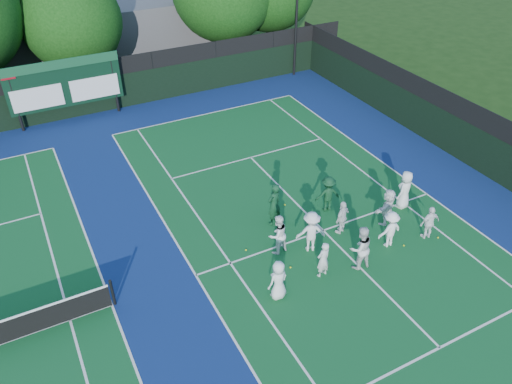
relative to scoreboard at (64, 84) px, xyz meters
name	(u,v)px	position (x,y,z in m)	size (l,w,h in m)	color
ground	(338,245)	(7.01, -15.59, -2.19)	(120.00, 120.00, 0.00)	#17340E
court_apron	(182,280)	(1.01, -14.59, -2.19)	(34.00, 32.00, 0.01)	navy
near_court	(323,230)	(7.01, -14.59, -2.18)	(11.05, 23.85, 0.01)	#105023
back_fence	(85,92)	(1.01, 0.41, -0.83)	(34.00, 0.08, 3.00)	black
divider_fence_right	(491,149)	(16.01, -14.59, -0.83)	(0.08, 32.00, 3.00)	black
scoreboard	(64,84)	(0.00, 0.00, 0.00)	(6.00, 0.21, 3.55)	black
clubhouse	(117,31)	(5.01, 8.41, -0.19)	(18.00, 6.00, 4.00)	#55555A
tree_c	(74,23)	(1.69, 3.99, 1.98)	(5.78, 5.78, 7.21)	black
tennis_ball_0	(290,267)	(4.74, -15.83, -2.16)	(0.07, 0.07, 0.07)	yellow
tennis_ball_2	(404,246)	(9.24, -16.81, -2.16)	(0.07, 0.07, 0.07)	yellow
tennis_ball_3	(246,250)	(3.73, -14.23, -2.16)	(0.07, 0.07, 0.07)	yellow
tennis_ball_4	(285,205)	(6.50, -12.40, -2.16)	(0.07, 0.07, 0.07)	yellow
tennis_ball_5	(438,238)	(10.75, -17.07, -2.16)	(0.07, 0.07, 0.07)	yellow
player_front_0	(278,280)	(3.65, -16.81, -1.42)	(0.75, 0.49, 1.54)	white
player_front_1	(323,260)	(5.55, -16.65, -1.45)	(0.54, 0.36, 1.49)	silver
player_front_2	(360,248)	(6.98, -16.88, -1.30)	(0.87, 0.68, 1.78)	silver
player_front_3	(390,229)	(8.72, -16.44, -1.42)	(1.00, 0.57, 1.54)	white
player_front_4	(430,223)	(10.38, -16.79, -1.46)	(0.85, 0.36, 1.46)	white
player_back_0	(278,234)	(4.76, -14.80, -1.36)	(0.81, 0.63, 1.66)	white
player_back_1	(311,232)	(5.93, -15.27, -1.33)	(1.11, 0.64, 1.72)	white
player_back_2	(342,217)	(7.58, -14.97, -1.45)	(0.87, 0.36, 1.48)	white
player_back_3	(388,207)	(9.55, -15.30, -1.39)	(1.48, 0.47, 1.60)	white
player_back_4	(405,190)	(10.89, -14.76, -1.33)	(0.84, 0.55, 1.73)	white
coach_left	(274,204)	(5.49, -13.24, -1.24)	(0.69, 0.45, 1.90)	#103C20
coach_right	(328,194)	(7.91, -13.47, -1.38)	(1.04, 0.60, 1.62)	#0F3A1E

